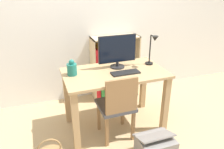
{
  "coord_description": "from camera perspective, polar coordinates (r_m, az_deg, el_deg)",
  "views": [
    {
      "loc": [
        -0.84,
        -2.24,
        1.77
      ],
      "look_at": [
        0.0,
        0.1,
        0.69
      ],
      "focal_mm": 35.0,
      "sensor_mm": 36.0,
      "label": 1
    }
  ],
  "objects": [
    {
      "name": "monitor",
      "position": [
        2.66,
        1.41,
        6.34
      ],
      "size": [
        0.48,
        0.18,
        0.41
      ],
      "color": "#232326",
      "rests_on": "desk"
    },
    {
      "name": "ground_plane",
      "position": [
        2.98,
        0.66,
        -12.99
      ],
      "size": [
        10.0,
        10.0,
        0.0
      ],
      "primitive_type": "plane",
      "color": "tan"
    },
    {
      "name": "desk_lamp",
      "position": [
        2.76,
        10.52,
        6.94
      ],
      "size": [
        0.1,
        0.19,
        0.39
      ],
      "color": "black",
      "rests_on": "desk"
    },
    {
      "name": "desk",
      "position": [
        2.66,
        0.73,
        -2.33
      ],
      "size": [
        1.22,
        0.7,
        0.77
      ],
      "color": "tan",
      "rests_on": "ground_plane"
    },
    {
      "name": "storage_box",
      "position": [
        2.47,
        11.23,
        -18.32
      ],
      "size": [
        0.38,
        0.34,
        0.33
      ],
      "color": "gray",
      "rests_on": "ground_plane"
    },
    {
      "name": "vase",
      "position": [
        2.52,
        -10.43,
        1.53
      ],
      "size": [
        0.11,
        0.11,
        0.19
      ],
      "color": "#1E7266",
      "rests_on": "desk"
    },
    {
      "name": "keyboard",
      "position": [
        2.55,
        3.55,
        0.48
      ],
      "size": [
        0.34,
        0.13,
        0.02
      ],
      "color": "black",
      "rests_on": "desk"
    },
    {
      "name": "chair",
      "position": [
        2.52,
        1.41,
        -7.98
      ],
      "size": [
        0.4,
        0.4,
        0.83
      ],
      "rotation": [
        0.0,
        0.0,
        0.14
      ],
      "color": "#4C4C51",
      "rests_on": "ground_plane"
    },
    {
      "name": "bookshelf",
      "position": [
        3.43,
        -1.5,
        1.23
      ],
      "size": [
        0.73,
        0.28,
        0.99
      ],
      "color": "#D8BC8C",
      "rests_on": "ground_plane"
    },
    {
      "name": "wall_back",
      "position": [
        3.33,
        -5.1,
        15.31
      ],
      "size": [
        8.0,
        0.05,
        2.6
      ],
      "color": "silver",
      "rests_on": "ground_plane"
    }
  ]
}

